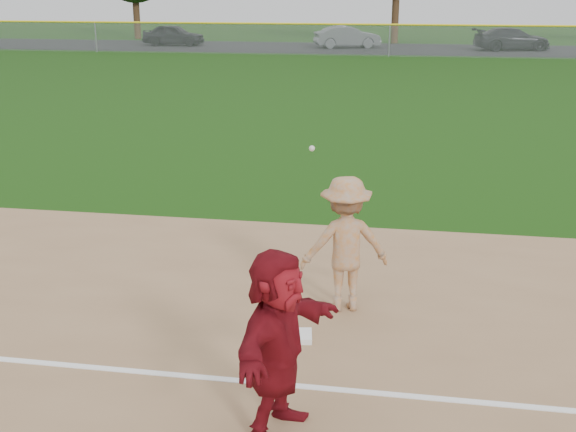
% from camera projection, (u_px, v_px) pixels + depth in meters
% --- Properties ---
extents(ground, '(160.00, 160.00, 0.00)m').
position_uv_depth(ground, '(268.00, 351.00, 9.02)').
color(ground, '#163E0B').
rests_on(ground, ground).
extents(foul_line, '(60.00, 0.10, 0.01)m').
position_uv_depth(foul_line, '(254.00, 382.00, 8.26)').
color(foul_line, white).
rests_on(foul_line, infield_dirt).
extents(parking_asphalt, '(120.00, 10.00, 0.01)m').
position_uv_depth(parking_asphalt, '(392.00, 49.00, 52.20)').
color(parking_asphalt, black).
rests_on(parking_asphalt, ground).
extents(first_base, '(0.39, 0.39, 0.08)m').
position_uv_depth(first_base, '(298.00, 336.00, 9.27)').
color(first_base, white).
rests_on(first_base, infield_dirt).
extents(base_runner, '(1.11, 1.91, 1.96)m').
position_uv_depth(base_runner, '(278.00, 343.00, 7.09)').
color(base_runner, maroon).
rests_on(base_runner, infield_dirt).
extents(car_left, '(4.65, 1.93, 1.58)m').
position_uv_depth(car_left, '(174.00, 35.00, 54.79)').
color(car_left, black).
rests_on(car_left, parking_asphalt).
extents(car_mid, '(5.07, 3.10, 1.58)m').
position_uv_depth(car_mid, '(347.00, 37.00, 52.72)').
color(car_mid, '#56595D').
rests_on(car_mid, parking_asphalt).
extents(car_right, '(5.73, 3.50, 1.55)m').
position_uv_depth(car_right, '(512.00, 39.00, 50.73)').
color(car_right, black).
rests_on(car_right, parking_asphalt).
extents(first_base_play, '(1.39, 1.29, 2.48)m').
position_uv_depth(first_base_play, '(345.00, 244.00, 9.90)').
color(first_base_play, gray).
rests_on(first_base_play, infield_dirt).
extents(outfield_fence, '(110.00, 0.12, 110.00)m').
position_uv_depth(outfield_fence, '(390.00, 25.00, 45.97)').
color(outfield_fence, '#999EA0').
rests_on(outfield_fence, ground).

